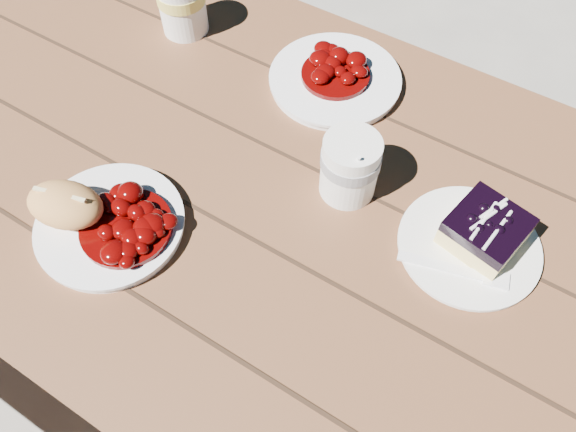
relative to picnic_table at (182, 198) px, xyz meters
The scene contains 12 objects.
ground 0.59m from the picnic_table, 90.00° to the left, with size 60.00×60.00×0.00m, color gray.
picnic_table is the anchor object (origin of this frame).
main_plate 0.25m from the picnic_table, 78.21° to the right, with size 0.21×0.21×0.02m, color white.
goulash_stew 0.27m from the picnic_table, 68.60° to the right, with size 0.13×0.13×0.04m, color #520302, non-canonical shape.
bread_roll 0.28m from the picnic_table, 95.45° to the right, with size 0.11×0.08×0.06m, color tan.
dessert_plate 0.53m from the picnic_table, ahead, with size 0.20×0.20×0.01m, color white.
blueberry_cake 0.55m from the picnic_table, ahead, with size 0.11×0.11×0.06m.
fork_dessert 0.51m from the picnic_table, ahead, with size 0.03×0.16×0.01m, color white, non-canonical shape.
coffee_cup 0.37m from the picnic_table, 14.10° to the left, with size 0.09×0.09×0.11m, color white.
second_plate 0.36m from the picnic_table, 57.50° to the left, with size 0.23×0.23×0.02m, color white.
second_stew 0.37m from the picnic_table, 57.50° to the left, with size 0.12×0.12×0.04m, color #520302, non-canonical shape.
second_cup 0.36m from the picnic_table, 120.87° to the left, with size 0.09×0.09×0.11m, color white.
Camera 1 is at (0.49, -0.41, 1.46)m, focal length 35.00 mm.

